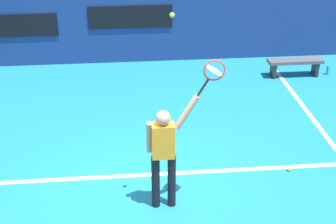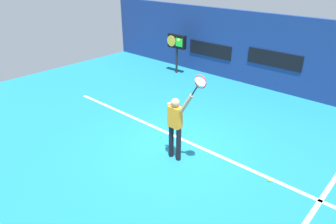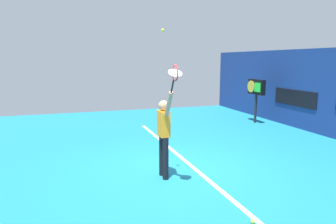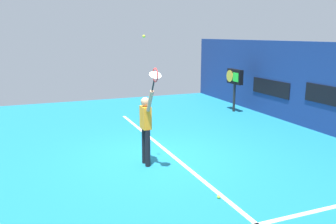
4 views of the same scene
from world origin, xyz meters
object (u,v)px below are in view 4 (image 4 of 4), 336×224
tennis_player (146,125)px  scoreboard_clock (235,79)px  spare_ball (219,197)px  tennis_racket (155,76)px  tennis_ball (144,36)px

tennis_player → scoreboard_clock: bearing=130.3°
tennis_player → spare_ball: 2.60m
spare_ball → tennis_player: bearing=-162.3°
tennis_racket → tennis_player: bearing=179.6°
tennis_racket → scoreboard_clock: tennis_racket is taller
tennis_player → tennis_ball: 2.11m
tennis_player → tennis_ball: bearing=-27.5°
tennis_racket → tennis_ball: tennis_ball is taller
tennis_racket → scoreboard_clock: (-5.23, 5.35, -0.89)m
scoreboard_clock → tennis_ball: bearing=-49.3°
tennis_ball → scoreboard_clock: 7.33m
tennis_player → scoreboard_clock: (-4.54, 5.34, 0.37)m
tennis_player → scoreboard_clock: tennis_player is taller
tennis_racket → spare_ball: bearing=24.7°
spare_ball → scoreboard_clock: bearing=146.0°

